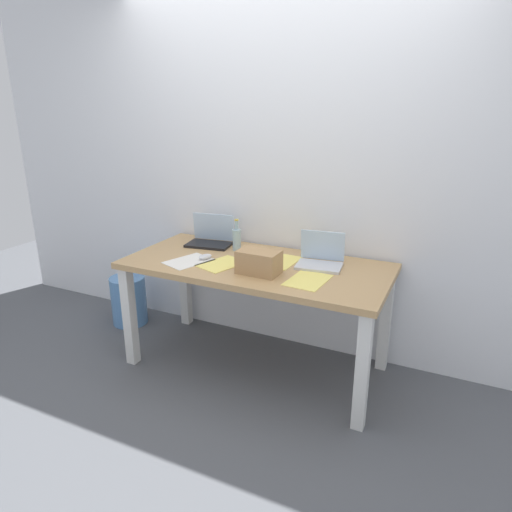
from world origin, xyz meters
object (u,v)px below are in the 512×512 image
object	(u,v)px
desk	(256,277)
computer_mouse	(205,257)
cardboard_box	(259,262)
laptop_right	(320,259)
water_cooler_jug	(129,300)
beer_bottle	(237,239)
laptop_left	(211,238)

from	to	relation	value
desk	computer_mouse	bearing A→B (deg)	-168.19
cardboard_box	desk	bearing A→B (deg)	120.91
laptop_right	cardboard_box	world-z (taller)	laptop_right
desk	water_cooler_jug	distance (m)	1.32
beer_bottle	cardboard_box	size ratio (longest dim) A/B	0.89
beer_bottle	laptop_left	bearing A→B (deg)	170.30
desk	laptop_left	world-z (taller)	laptop_left
computer_mouse	laptop_right	bearing A→B (deg)	35.56
computer_mouse	cardboard_box	world-z (taller)	cardboard_box
desk	laptop_left	size ratio (longest dim) A/B	5.03
beer_bottle	water_cooler_jug	size ratio (longest dim) A/B	0.50
laptop_right	computer_mouse	xyz separation A→B (m)	(-0.73, -0.21, -0.03)
laptop_left	laptop_right	xyz separation A→B (m)	(0.87, -0.10, -0.00)
water_cooler_jug	computer_mouse	bearing A→B (deg)	-13.32
laptop_left	water_cooler_jug	distance (m)	0.96
laptop_right	cardboard_box	size ratio (longest dim) A/B	1.21
desk	water_cooler_jug	bearing A→B (deg)	173.53
laptop_right	beer_bottle	xyz separation A→B (m)	(-0.63, 0.06, 0.04)
laptop_left	computer_mouse	size ratio (longest dim) A/B	3.42
laptop_left	beer_bottle	bearing A→B (deg)	-9.70
computer_mouse	water_cooler_jug	world-z (taller)	computer_mouse
water_cooler_jug	beer_bottle	bearing A→B (deg)	3.17
cardboard_box	laptop_right	bearing A→B (deg)	44.22
beer_bottle	computer_mouse	distance (m)	0.29
desk	laptop_right	distance (m)	0.44
beer_bottle	computer_mouse	world-z (taller)	beer_bottle
laptop_left	cardboard_box	distance (m)	0.69
computer_mouse	water_cooler_jug	bearing A→B (deg)	-173.51
laptop_right	laptop_left	bearing A→B (deg)	173.43
laptop_left	water_cooler_jug	bearing A→B (deg)	-172.73
laptop_left	beer_bottle	size ratio (longest dim) A/B	1.52
laptop_left	computer_mouse	world-z (taller)	laptop_left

